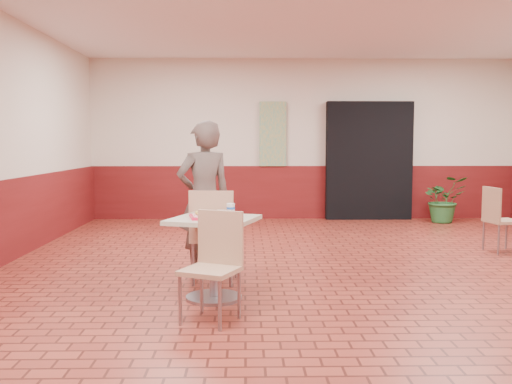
{
  "coord_description": "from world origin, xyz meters",
  "views": [
    {
      "loc": [
        -1.13,
        -5.75,
        1.45
      ],
      "look_at": [
        -1.02,
        -0.07,
        0.95
      ],
      "focal_mm": 40.0,
      "sensor_mm": 36.0,
      "label": 1
    }
  ],
  "objects_px": {
    "serving_tray": "(213,216)",
    "long_john_donut": "(224,213)",
    "customer": "(204,198)",
    "chair_second_left": "(498,216)",
    "ring_donut": "(201,213)",
    "potted_plant": "(444,199)",
    "chair_main_front": "(214,260)",
    "chair_main_back": "(213,232)",
    "paper_cup": "(231,208)",
    "main_table": "(214,244)"
  },
  "relations": [
    {
      "from": "ring_donut",
      "to": "long_john_donut",
      "type": "height_order",
      "value": "long_john_donut"
    },
    {
      "from": "serving_tray",
      "to": "chair_second_left",
      "type": "relative_size",
      "value": 0.49
    },
    {
      "from": "serving_tray",
      "to": "long_john_donut",
      "type": "distance_m",
      "value": 0.1
    },
    {
      "from": "long_john_donut",
      "to": "paper_cup",
      "type": "relative_size",
      "value": 1.67
    },
    {
      "from": "chair_main_front",
      "to": "long_john_donut",
      "type": "xyz_separation_m",
      "value": [
        0.06,
        0.59,
        0.31
      ]
    },
    {
      "from": "serving_tray",
      "to": "potted_plant",
      "type": "relative_size",
      "value": 0.5
    },
    {
      "from": "chair_main_front",
      "to": "customer",
      "type": "bearing_deg",
      "value": 121.47
    },
    {
      "from": "main_table",
      "to": "paper_cup",
      "type": "xyz_separation_m",
      "value": [
        0.16,
        0.08,
        0.32
      ]
    },
    {
      "from": "customer",
      "to": "long_john_donut",
      "type": "bearing_deg",
      "value": 80.29
    },
    {
      "from": "customer",
      "to": "long_john_donut",
      "type": "xyz_separation_m",
      "value": [
        0.25,
        -1.0,
        -0.03
      ]
    },
    {
      "from": "chair_main_back",
      "to": "main_table",
      "type": "bearing_deg",
      "value": 100.45
    },
    {
      "from": "chair_main_front",
      "to": "main_table",
      "type": "bearing_deg",
      "value": 118.25
    },
    {
      "from": "serving_tray",
      "to": "long_john_donut",
      "type": "xyz_separation_m",
      "value": [
        0.1,
        -0.02,
        0.04
      ]
    },
    {
      "from": "main_table",
      "to": "customer",
      "type": "relative_size",
      "value": 0.45
    },
    {
      "from": "serving_tray",
      "to": "potted_plant",
      "type": "bearing_deg",
      "value": 52.02
    },
    {
      "from": "customer",
      "to": "chair_second_left",
      "type": "relative_size",
      "value": 1.95
    },
    {
      "from": "chair_main_back",
      "to": "paper_cup",
      "type": "bearing_deg",
      "value": 118.37
    },
    {
      "from": "customer",
      "to": "potted_plant",
      "type": "distance_m",
      "value": 5.69
    },
    {
      "from": "chair_main_back",
      "to": "potted_plant",
      "type": "xyz_separation_m",
      "value": [
        3.91,
        4.4,
        -0.12
      ]
    },
    {
      "from": "customer",
      "to": "serving_tray",
      "type": "distance_m",
      "value": 0.99
    },
    {
      "from": "chair_main_front",
      "to": "chair_second_left",
      "type": "height_order",
      "value": "chair_main_front"
    },
    {
      "from": "long_john_donut",
      "to": "potted_plant",
      "type": "bearing_deg",
      "value": 52.81
    },
    {
      "from": "chair_main_front",
      "to": "chair_second_left",
      "type": "bearing_deg",
      "value": 62.61
    },
    {
      "from": "customer",
      "to": "ring_donut",
      "type": "distance_m",
      "value": 0.95
    },
    {
      "from": "ring_donut",
      "to": "long_john_donut",
      "type": "bearing_deg",
      "value": -13.75
    },
    {
      "from": "main_table",
      "to": "paper_cup",
      "type": "distance_m",
      "value": 0.37
    },
    {
      "from": "main_table",
      "to": "long_john_donut",
      "type": "distance_m",
      "value": 0.31
    },
    {
      "from": "serving_tray",
      "to": "long_john_donut",
      "type": "relative_size",
      "value": 2.61
    },
    {
      "from": "chair_main_front",
      "to": "ring_donut",
      "type": "height_order",
      "value": "chair_main_front"
    },
    {
      "from": "main_table",
      "to": "paper_cup",
      "type": "bearing_deg",
      "value": 27.07
    },
    {
      "from": "serving_tray",
      "to": "paper_cup",
      "type": "xyz_separation_m",
      "value": [
        0.16,
        0.08,
        0.06
      ]
    },
    {
      "from": "ring_donut",
      "to": "chair_second_left",
      "type": "distance_m",
      "value": 4.35
    },
    {
      "from": "chair_main_front",
      "to": "ring_donut",
      "type": "relative_size",
      "value": 8.41
    },
    {
      "from": "chair_main_back",
      "to": "long_john_donut",
      "type": "xyz_separation_m",
      "value": [
        0.13,
        -0.58,
        0.27
      ]
    },
    {
      "from": "main_table",
      "to": "long_john_donut",
      "type": "relative_size",
      "value": 4.69
    },
    {
      "from": "long_john_donut",
      "to": "chair_main_back",
      "type": "bearing_deg",
      "value": 102.37
    },
    {
      "from": "customer",
      "to": "paper_cup",
      "type": "bearing_deg",
      "value": 85.22
    },
    {
      "from": "ring_donut",
      "to": "long_john_donut",
      "type": "relative_size",
      "value": 0.65
    },
    {
      "from": "chair_main_front",
      "to": "paper_cup",
      "type": "distance_m",
      "value": 0.77
    },
    {
      "from": "customer",
      "to": "chair_second_left",
      "type": "distance_m",
      "value": 4.0
    },
    {
      "from": "customer",
      "to": "paper_cup",
      "type": "relative_size",
      "value": 17.31
    },
    {
      "from": "customer",
      "to": "chair_main_front",
      "type": "bearing_deg",
      "value": 73.16
    },
    {
      "from": "main_table",
      "to": "serving_tray",
      "type": "height_order",
      "value": "serving_tray"
    },
    {
      "from": "long_john_donut",
      "to": "potted_plant",
      "type": "height_order",
      "value": "potted_plant"
    },
    {
      "from": "ring_donut",
      "to": "paper_cup",
      "type": "xyz_separation_m",
      "value": [
        0.28,
        0.04,
        0.03
      ]
    },
    {
      "from": "main_table",
      "to": "long_john_donut",
      "type": "bearing_deg",
      "value": -10.09
    },
    {
      "from": "serving_tray",
      "to": "paper_cup",
      "type": "height_order",
      "value": "paper_cup"
    },
    {
      "from": "chair_main_front",
      "to": "chair_main_back",
      "type": "xyz_separation_m",
      "value": [
        -0.07,
        1.17,
        0.05
      ]
    },
    {
      "from": "ring_donut",
      "to": "chair_main_back",
      "type": "bearing_deg",
      "value": 80.56
    },
    {
      "from": "chair_main_back",
      "to": "potted_plant",
      "type": "relative_size",
      "value": 1.15
    }
  ]
}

